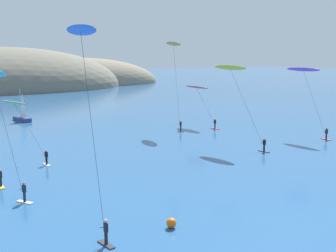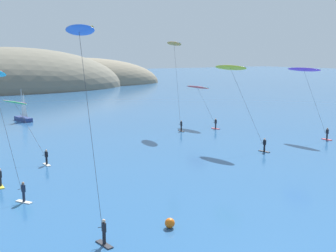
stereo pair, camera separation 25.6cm
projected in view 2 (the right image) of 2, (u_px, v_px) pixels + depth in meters
sailboat_near at (23, 117)px, 75.95m from camera, size 2.13×5.97×5.70m
kitesurfer_red at (199, 90)px, 70.16m from camera, size 1.85×8.20×6.74m
kitesurfer_blue at (81, 47)px, 27.48m from camera, size 1.65×7.68×13.76m
kitesurfer_orange at (175, 50)px, 65.97m from camera, size 2.44×6.08×13.90m
kitesurfer_yellow at (233, 74)px, 54.03m from camera, size 2.03×9.07×10.56m
kitesurfer_purple at (306, 75)px, 60.66m from camera, size 1.42×7.93×10.04m
kitesurfer_green at (18, 108)px, 48.03m from camera, size 3.03×9.14×6.64m
marker_buoy at (170, 223)px, 28.92m from camera, size 0.70×0.70×0.70m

